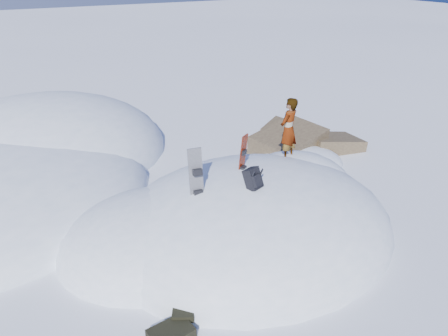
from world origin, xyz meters
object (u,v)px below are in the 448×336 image
snowboard_dark (197,184)px  person (288,129)px  backpack (254,179)px  snowboard_red (242,162)px

snowboard_dark → person: bearing=23.8°
backpack → person: bearing=16.8°
snowboard_red → person: size_ratio=0.83×
snowboard_red → person: (1.68, 0.50, 0.33)m
person → backpack: bearing=12.9°
snowboard_red → backpack: 0.97m
snowboard_red → backpack: (-0.29, -0.92, 0.03)m
snowboard_dark → backpack: (1.07, -0.55, 0.11)m
snowboard_red → snowboard_dark: bearing=164.1°
backpack → person: (1.97, 1.43, 0.30)m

